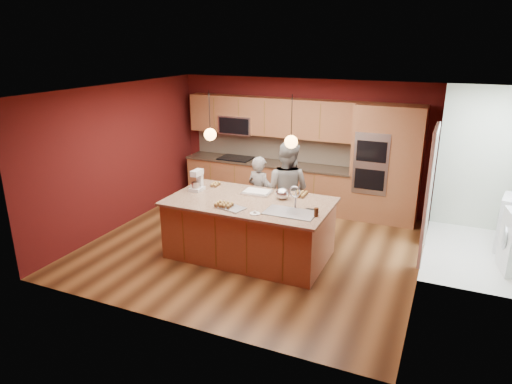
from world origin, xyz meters
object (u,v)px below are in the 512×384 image
at_px(person_right, 286,190).
at_px(stand_mixer, 197,182).
at_px(mixing_bowl, 283,194).
at_px(person_left, 260,195).
at_px(island, 250,228).

bearing_deg(person_right, stand_mixer, 36.51).
xyz_separation_m(person_right, stand_mixer, (-1.32, -0.87, 0.24)).
bearing_deg(mixing_bowl, person_right, 104.99).
bearing_deg(person_right, person_left, 2.93).
bearing_deg(stand_mixer, mixing_bowl, 6.72).
bearing_deg(person_left, mixing_bowl, 153.79).
height_order(island, stand_mixer, island).
bearing_deg(stand_mixer, island, -5.97).
distance_m(island, person_right, 1.10).
bearing_deg(mixing_bowl, person_left, 135.18).
bearing_deg(mixing_bowl, island, -147.79).
height_order(person_left, person_right, person_right).
relative_size(stand_mixer, mixing_bowl, 1.57).
relative_size(person_left, person_right, 0.82).
distance_m(person_right, mixing_bowl, 0.76).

